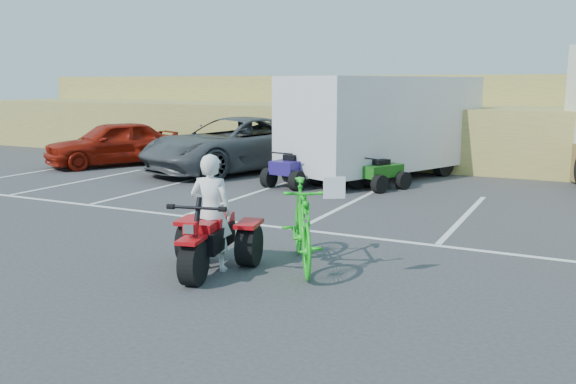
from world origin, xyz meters
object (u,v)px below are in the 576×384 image
at_px(green_dirt_bike, 302,224).
at_px(cargo_trailer, 383,123).
at_px(quad_atv_blue, 293,186).
at_px(grey_pickup, 234,144).
at_px(rider, 211,213).
at_px(red_car, 113,143).
at_px(quad_atv_green, 380,189).
at_px(red_trike_atv, 209,272).

height_order(green_dirt_bike, cargo_trailer, cargo_trailer).
bearing_deg(quad_atv_blue, grey_pickup, 157.38).
relative_size(rider, cargo_trailer, 0.26).
height_order(red_car, quad_atv_green, red_car).
distance_m(red_car, quad_atv_blue, 7.59).
bearing_deg(cargo_trailer, rider, -63.49).
bearing_deg(quad_atv_blue, green_dirt_bike, -54.56).
bearing_deg(cargo_trailer, green_dirt_bike, -56.16).
bearing_deg(red_trike_atv, grey_pickup, 106.38).
bearing_deg(quad_atv_blue, quad_atv_green, 24.34).
xyz_separation_m(rider, quad_atv_green, (0.08, 7.98, -0.89)).
xyz_separation_m(red_trike_atv, quad_atv_green, (0.05, 8.12, 0.00)).
bearing_deg(red_car, rider, -13.31).
height_order(red_car, quad_atv_blue, red_car).
bearing_deg(quad_atv_green, red_car, -158.50).
distance_m(rider, grey_pickup, 10.50).
bearing_deg(green_dirt_bike, rider, -178.44).
bearing_deg(cargo_trailer, red_trike_atv, -63.35).
relative_size(grey_pickup, red_car, 1.38).
bearing_deg(red_trike_atv, quad_atv_blue, 93.65).
relative_size(grey_pickup, quad_atv_blue, 4.05).
height_order(red_trike_atv, green_dirt_bike, green_dirt_bike).
distance_m(green_dirt_bike, cargo_trailer, 9.49).
height_order(green_dirt_bike, quad_atv_green, green_dirt_bike).
bearing_deg(quad_atv_green, cargo_trailer, 131.24).
bearing_deg(quad_atv_green, quad_atv_blue, -139.55).
bearing_deg(grey_pickup, quad_atv_blue, -11.12).
xyz_separation_m(rider, grey_pickup, (-5.16, 9.14, -0.03)).
relative_size(grey_pickup, quad_atv_green, 4.52).
height_order(green_dirt_bike, red_car, red_car).
bearing_deg(quad_atv_green, red_trike_atv, -65.63).
distance_m(red_trike_atv, quad_atv_blue, 7.80).
distance_m(grey_pickup, quad_atv_blue, 3.59).
bearing_deg(quad_atv_green, green_dirt_bike, -56.76).
relative_size(quad_atv_blue, quad_atv_green, 1.12).
relative_size(red_trike_atv, grey_pickup, 0.28).
xyz_separation_m(red_trike_atv, rider, (-0.03, 0.15, 0.89)).
bearing_deg(quad_atv_green, rider, -65.87).
xyz_separation_m(grey_pickup, red_car, (-4.48, -0.63, -0.10)).
bearing_deg(red_car, grey_pickup, 36.12).
bearing_deg(cargo_trailer, grey_pickup, -145.86).
xyz_separation_m(rider, cargo_trailer, (-0.53, 10.01, 0.73)).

